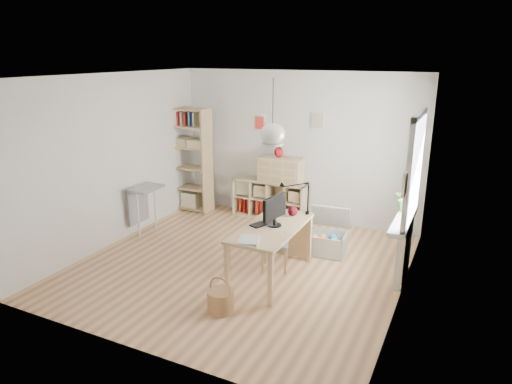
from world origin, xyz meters
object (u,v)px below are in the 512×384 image
at_px(desk, 272,233).
at_px(storage_chest, 326,238).
at_px(chair, 275,240).
at_px(monitor, 275,209).
at_px(tall_bookshelf, 190,156).
at_px(drawer_chest, 281,170).
at_px(cube_shelf, 270,201).

relative_size(desk, storage_chest, 1.99).
bearing_deg(storage_chest, chair, -124.24).
bearing_deg(monitor, tall_bookshelf, 154.51).
xyz_separation_m(tall_bookshelf, drawer_chest, (1.80, 0.24, -0.14)).
bearing_deg(monitor, drawer_chest, 121.31).
distance_m(storage_chest, drawer_chest, 1.76).
bearing_deg(storage_chest, desk, -114.67).
relative_size(desk, drawer_chest, 1.89).
bearing_deg(storage_chest, monitor, -114.31).
distance_m(chair, storage_chest, 1.01).
xyz_separation_m(desk, drawer_chest, (-0.79, 2.19, 0.29)).
bearing_deg(drawer_chest, desk, -70.03).
height_order(storage_chest, monitor, monitor).
bearing_deg(chair, tall_bookshelf, 127.72).
distance_m(cube_shelf, tall_bookshelf, 1.77).
height_order(cube_shelf, monitor, monitor).
relative_size(storage_chest, drawer_chest, 0.95).
xyz_separation_m(desk, cube_shelf, (-1.02, 2.23, -0.36)).
bearing_deg(monitor, chair, 120.44).
relative_size(storage_chest, monitor, 1.57).
distance_m(tall_bookshelf, drawer_chest, 1.82).
distance_m(chair, monitor, 0.61).
distance_m(desk, monitor, 0.33).
xyz_separation_m(desk, chair, (-0.07, 0.29, -0.22)).
relative_size(cube_shelf, monitor, 2.91).
bearing_deg(desk, chair, 103.04).
relative_size(chair, storage_chest, 1.00).
bearing_deg(desk, tall_bookshelf, 142.99).
bearing_deg(cube_shelf, monitor, -64.51).
height_order(tall_bookshelf, drawer_chest, tall_bookshelf).
xyz_separation_m(cube_shelf, storage_chest, (1.45, -1.08, -0.08)).
xyz_separation_m(chair, monitor, (0.09, -0.25, 0.55)).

